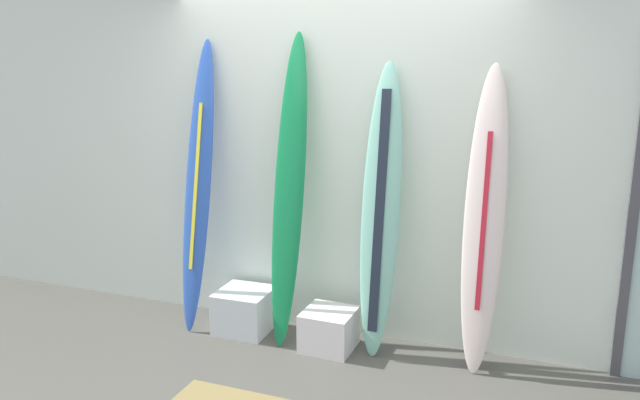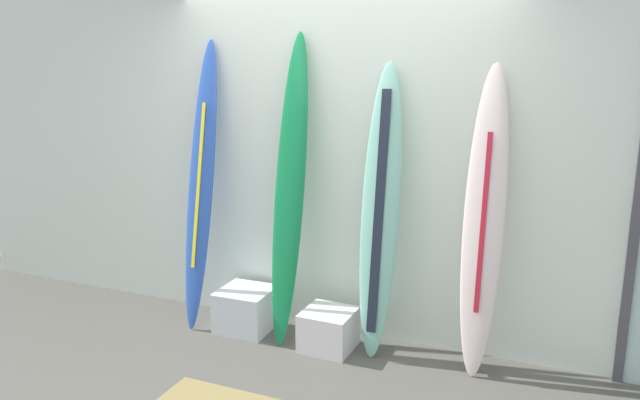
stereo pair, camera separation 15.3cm
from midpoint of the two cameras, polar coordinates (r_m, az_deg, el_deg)
name	(u,v)px [view 2 (the right image)]	position (r m, az deg, el deg)	size (l,w,h in m)	color
wall_back	(342,148)	(4.34, 3.16, 5.11)	(7.20, 0.20, 2.80)	silver
surfboard_cobalt	(201,186)	(4.53, -10.61, 1.38)	(0.25, 0.48, 2.20)	blue
surfboard_emerald	(289,194)	(4.17, -1.95, 0.60)	(0.25, 0.43, 2.23)	#127B41
surfboard_seafoam	(380,214)	(4.00, 6.98, -1.39)	(0.28, 0.35, 2.03)	#82C7B0
surfboard_ivory	(484,225)	(3.89, 16.79, -2.36)	(0.27, 0.35, 2.01)	silver
display_block_left	(246,309)	(4.60, -6.26, -10.57)	(0.40, 0.40, 0.32)	white
display_block_center	(329,329)	(4.29, 1.90, -12.54)	(0.36, 0.36, 0.28)	white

